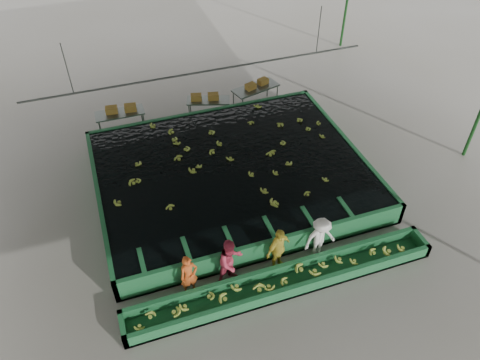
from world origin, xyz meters
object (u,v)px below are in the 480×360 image
object	(u,v)px
packing_table_right	(255,97)
box_stack_left	(121,112)
packing_table_left	(121,122)
box_stack_mid	(205,99)
worker_c	(278,249)
worker_a	(189,275)
worker_b	(231,261)
packing_table_mid	(209,108)
box_stack_right	(257,86)
worker_d	(320,238)
sorting_trough	(284,282)
flotation_tank	(231,174)

from	to	relation	value
packing_table_right	box_stack_left	xyz separation A→B (m)	(-6.17, 0.09, 0.45)
packing_table_left	box_stack_mid	distance (m)	3.82
worker_c	worker_a	bearing A→B (deg)	155.85
worker_b	worker_c	xyz separation A→B (m)	(1.57, 0.00, -0.04)
packing_table_mid	box_stack_left	world-z (taller)	box_stack_left
worker_a	packing_table_left	world-z (taller)	worker_a
box_stack_right	packing_table_mid	bearing A→B (deg)	-175.62
worker_b	worker_c	world-z (taller)	worker_b
box_stack_mid	box_stack_left	bearing A→B (deg)	177.99
worker_d	box_stack_right	bearing A→B (deg)	80.99
packing_table_left	worker_a	bearing A→B (deg)	-85.69
sorting_trough	box_stack_left	bearing A→B (deg)	108.52
flotation_tank	packing_table_right	size ratio (longest dim) A/B	4.55
worker_b	worker_c	size ratio (longest dim) A/B	1.05
worker_a	packing_table_left	bearing A→B (deg)	85.08
sorting_trough	packing_table_right	xyz separation A→B (m)	(2.81, 9.95, 0.25)
worker_a	box_stack_right	world-z (taller)	worker_a
worker_a	worker_d	size ratio (longest dim) A/B	0.94
flotation_tank	sorting_trough	bearing A→B (deg)	-90.00
worker_a	box_stack_left	distance (m)	9.26
sorting_trough	worker_b	distance (m)	1.77
worker_c	packing_table_mid	world-z (taller)	worker_c
worker_a	flotation_tank	bearing A→B (deg)	48.06
worker_a	worker_c	distance (m)	2.88
packing_table_right	box_stack_left	distance (m)	6.19
worker_b	box_stack_left	xyz separation A→B (m)	(-1.91, 9.24, 0.06)
worker_d	worker_c	bearing A→B (deg)	179.07
packing_table_left	sorting_trough	bearing A→B (deg)	-70.94
flotation_tank	worker_b	distance (m)	4.56
sorting_trough	packing_table_mid	xyz separation A→B (m)	(0.48, 9.83, 0.19)
worker_b	packing_table_mid	size ratio (longest dim) A/B	0.92
worker_d	packing_table_right	bearing A→B (deg)	81.41
flotation_tank	worker_c	distance (m)	4.32
worker_b	worker_d	bearing A→B (deg)	-19.63
worker_c	packing_table_left	distance (m)	9.88
box_stack_right	worker_b	bearing A→B (deg)	-115.17
worker_b	box_stack_mid	xyz separation A→B (m)	(1.79, 9.11, -0.01)
worker_d	worker_a	bearing A→B (deg)	179.07
worker_a	box_stack_right	distance (m)	10.81
box_stack_right	worker_c	bearing A→B (deg)	-106.70
worker_b	box_stack_left	bearing A→B (deg)	82.07
worker_a	box_stack_left	bearing A→B (deg)	84.49
sorting_trough	packing_table_mid	world-z (taller)	packing_table_mid
box_stack_mid	packing_table_mid	bearing A→B (deg)	-31.28
packing_table_left	box_stack_left	xyz separation A→B (m)	(0.09, 0.04, 0.47)
sorting_trough	packing_table_left	distance (m)	10.58
sorting_trough	worker_c	xyz separation A→B (m)	(0.12, 0.80, 0.60)
worker_b	box_stack_right	distance (m)	10.18
worker_c	packing_table_left	world-z (taller)	worker_c
sorting_trough	box_stack_mid	world-z (taller)	box_stack_mid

